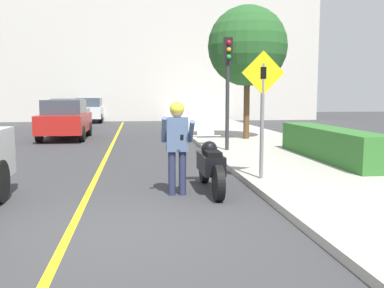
# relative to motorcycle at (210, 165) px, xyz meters

# --- Properties ---
(ground_plane) EXTENTS (80.00, 80.00, 0.00)m
(ground_plane) POSITION_rel_motorcycle_xyz_m (-1.77, -2.36, -0.51)
(ground_plane) COLOR #38383A
(sidewalk_curb) EXTENTS (4.40, 44.00, 0.13)m
(sidewalk_curb) POSITION_rel_motorcycle_xyz_m (3.03, 1.64, -0.45)
(sidewalk_curb) COLOR #ADA89E
(sidewalk_curb) RESTS_ON ground
(road_center_line) EXTENTS (0.12, 36.00, 0.01)m
(road_center_line) POSITION_rel_motorcycle_xyz_m (-2.37, 3.64, -0.51)
(road_center_line) COLOR yellow
(road_center_line) RESTS_ON ground
(building_backdrop) EXTENTS (28.00, 1.20, 9.98)m
(building_backdrop) POSITION_rel_motorcycle_xyz_m (-1.77, 23.64, 4.48)
(building_backdrop) COLOR beige
(building_backdrop) RESTS_ON ground
(motorcycle) EXTENTS (0.62, 2.29, 1.31)m
(motorcycle) POSITION_rel_motorcycle_xyz_m (0.00, 0.00, 0.00)
(motorcycle) COLOR black
(motorcycle) RESTS_ON ground
(person_biker) EXTENTS (0.59, 0.48, 1.76)m
(person_biker) POSITION_rel_motorcycle_xyz_m (-0.68, -0.29, 0.57)
(person_biker) COLOR #282D4C
(person_biker) RESTS_ON ground
(crossing_sign) EXTENTS (0.91, 0.08, 2.65)m
(crossing_sign) POSITION_rel_motorcycle_xyz_m (1.17, 0.45, 1.22)
(crossing_sign) COLOR slate
(crossing_sign) RESTS_ON sidewalk_curb
(traffic_light) EXTENTS (0.26, 0.30, 3.52)m
(traffic_light) POSITION_rel_motorcycle_xyz_m (1.43, 5.13, 2.08)
(traffic_light) COLOR #2D2D30
(traffic_light) RESTS_ON sidewalk_curb
(hedge_row) EXTENTS (0.90, 5.13, 0.85)m
(hedge_row) POSITION_rel_motorcycle_xyz_m (3.83, 2.90, 0.04)
(hedge_row) COLOR #33702D
(hedge_row) RESTS_ON sidewalk_curb
(street_tree) EXTENTS (3.14, 3.14, 5.25)m
(street_tree) POSITION_rel_motorcycle_xyz_m (2.95, 8.58, 3.28)
(street_tree) COLOR brown
(street_tree) RESTS_ON sidewalk_curb
(parked_car_red) EXTENTS (1.88, 4.20, 1.68)m
(parked_car_red) POSITION_rel_motorcycle_xyz_m (-4.46, 10.65, 0.34)
(parked_car_red) COLOR black
(parked_car_red) RESTS_ON ground
(parked_car_grey) EXTENTS (1.88, 4.20, 1.68)m
(parked_car_grey) POSITION_rel_motorcycle_xyz_m (-5.18, 16.63, 0.34)
(parked_car_grey) COLOR black
(parked_car_grey) RESTS_ON ground
(parked_car_white) EXTENTS (1.88, 4.20, 1.68)m
(parked_car_white) POSITION_rel_motorcycle_xyz_m (-4.65, 22.22, 0.34)
(parked_car_white) COLOR black
(parked_car_white) RESTS_ON ground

